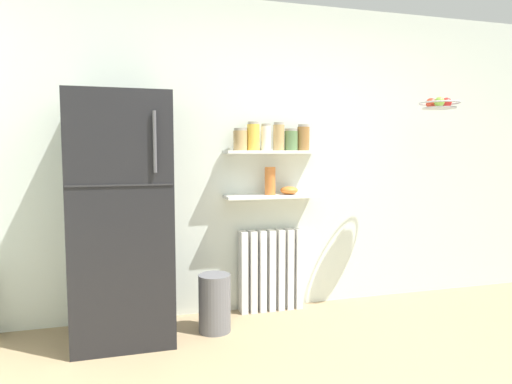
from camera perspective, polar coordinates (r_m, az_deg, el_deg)
back_wall at (r=3.92m, az=1.94°, el=4.30°), size 7.04×0.10×2.60m
refrigerator at (r=3.39m, az=-16.55°, el=-3.16°), size 0.69×0.69×1.76m
radiator at (r=3.91m, az=1.90°, el=-9.83°), size 0.54×0.12×0.69m
wall_shelf_lower at (r=3.77m, az=2.07°, el=-0.54°), size 0.80×0.22×0.02m
wall_shelf_upper at (r=3.75m, az=2.08°, el=5.07°), size 0.80×0.22×0.02m
storage_jar_0 at (r=3.68m, az=-2.00°, el=6.64°), size 0.11×0.11×0.18m
storage_jar_1 at (r=3.71m, az=-0.34°, el=7.04°), size 0.10×0.10×0.23m
storage_jar_2 at (r=3.74m, az=1.29°, el=6.92°), size 0.08×0.08×0.22m
storage_jar_3 at (r=3.77m, az=2.89°, el=6.99°), size 0.09×0.09×0.23m
storage_jar_4 at (r=3.81m, az=4.46°, el=6.59°), size 0.11×0.11×0.18m
storage_jar_5 at (r=3.85m, az=6.00°, el=6.83°), size 0.10×0.10×0.22m
vase at (r=3.76m, az=1.79°, el=1.41°), size 0.09×0.09×0.23m
shelf_bowl at (r=3.82m, az=4.21°, el=0.22°), size 0.15×0.15×0.07m
trash_bin at (r=3.51m, az=-5.25°, el=-13.78°), size 0.24×0.24×0.44m
hanging_fruit_basket at (r=4.03m, az=22.12°, el=10.28°), size 0.32×0.32×0.09m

